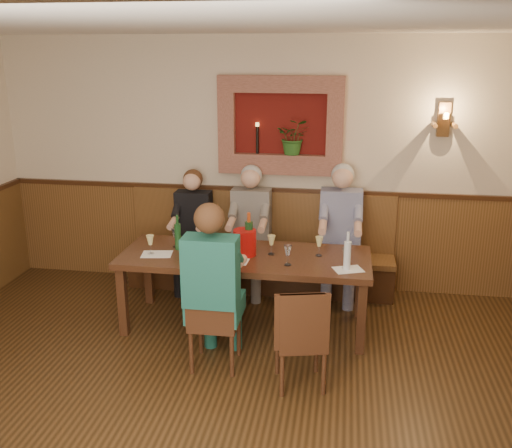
{
  "coord_description": "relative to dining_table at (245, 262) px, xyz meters",
  "views": [
    {
      "loc": [
        0.91,
        -3.23,
        2.65
      ],
      "look_at": [
        0.1,
        1.9,
        1.05
      ],
      "focal_mm": 40.0,
      "sensor_mm": 36.0,
      "label": 1
    }
  ],
  "objects": [
    {
      "name": "wine_glass_9",
      "position": [
        -0.9,
        -0.12,
        0.17
      ],
      "size": [
        0.08,
        0.08,
        0.19
      ],
      "primitive_type": null,
      "color": "#D6CC80",
      "rests_on": "dining_table"
    },
    {
      "name": "wine_glass_5",
      "position": [
        -0.52,
        -0.17,
        0.17
      ],
      "size": [
        0.08,
        0.08,
        0.19
      ],
      "primitive_type": null,
      "color": "#D6CC80",
      "rests_on": "dining_table"
    },
    {
      "name": "ground_plane",
      "position": [
        0.0,
        -1.85,
        -0.68
      ],
      "size": [
        6.0,
        6.0,
        0.0
      ],
      "primitive_type": "plane",
      "color": "black",
      "rests_on": "ground"
    },
    {
      "name": "bench",
      "position": [
        0.0,
        0.94,
        -0.35
      ],
      "size": [
        3.0,
        0.45,
        1.11
      ],
      "color": "#381E0F",
      "rests_on": "ground"
    },
    {
      "name": "dining_table",
      "position": [
        0.0,
        0.0,
        0.0
      ],
      "size": [
        2.4,
        0.9,
        0.75
      ],
      "color": "#311D0E",
      "rests_on": "ground"
    },
    {
      "name": "tasting_sheet_a",
      "position": [
        -0.84,
        -0.12,
        0.08
      ],
      "size": [
        0.32,
        0.25,
        0.0
      ],
      "primitive_type": "cube",
      "rotation": [
        0.0,
        0.0,
        0.17
      ],
      "color": "white",
      "rests_on": "dining_table"
    },
    {
      "name": "wine_glass_0",
      "position": [
        0.25,
        0.05,
        0.17
      ],
      "size": [
        0.08,
        0.08,
        0.19
      ],
      "primitive_type": null,
      "color": "#D6CC80",
      "rests_on": "dining_table"
    },
    {
      "name": "wine_glass_1",
      "position": [
        -0.36,
        0.07,
        0.17
      ],
      "size": [
        0.08,
        0.08,
        0.19
      ],
      "primitive_type": null,
      "color": "white",
      "rests_on": "dining_table"
    },
    {
      "name": "wine_glass_3",
      "position": [
        0.43,
        -0.21,
        0.17
      ],
      "size": [
        0.08,
        0.08,
        0.19
      ],
      "primitive_type": null,
      "color": "white",
      "rests_on": "dining_table"
    },
    {
      "name": "tasting_sheet_b",
      "position": [
        -0.06,
        -0.19,
        0.08
      ],
      "size": [
        0.26,
        0.19,
        0.0
      ],
      "primitive_type": "cube",
      "rotation": [
        0.0,
        0.0,
        -0.05
      ],
      "color": "white",
      "rests_on": "dining_table"
    },
    {
      "name": "wall_niche",
      "position": [
        0.24,
        1.09,
        1.13
      ],
      "size": [
        1.36,
        0.3,
        1.06
      ],
      "color": "#57100C",
      "rests_on": "ground"
    },
    {
      "name": "wine_glass_8",
      "position": [
        0.96,
        -0.21,
        0.17
      ],
      "size": [
        0.08,
        0.08,
        0.19
      ],
      "primitive_type": null,
      "color": "white",
      "rests_on": "dining_table"
    },
    {
      "name": "wainscoting",
      "position": [
        0.0,
        -1.85,
        -0.09
      ],
      "size": [
        6.02,
        6.02,
        1.15
      ],
      "color": "#533617",
      "rests_on": "ground"
    },
    {
      "name": "person_bench_mid",
      "position": [
        -0.09,
        0.84,
        -0.08
      ],
      "size": [
        0.43,
        0.52,
        1.44
      ],
      "color": "#57514F",
      "rests_on": "ground"
    },
    {
      "name": "wall_sconce",
      "position": [
        1.9,
        1.08,
        1.27
      ],
      "size": [
        0.25,
        0.2,
        0.35
      ],
      "color": "#533617",
      "rests_on": "ground"
    },
    {
      "name": "water_bottle",
      "position": [
        0.97,
        -0.23,
        0.22
      ],
      "size": [
        0.08,
        0.08,
        0.35
      ],
      "rotation": [
        0.0,
        0.0,
        -0.29
      ],
      "color": "silver",
      "rests_on": "dining_table"
    },
    {
      "name": "room_shell",
      "position": [
        0.0,
        -1.85,
        1.21
      ],
      "size": [
        6.04,
        6.04,
        2.82
      ],
      "color": "beige",
      "rests_on": "ground"
    },
    {
      "name": "wine_glass_6",
      "position": [
        -0.73,
        0.13,
        0.17
      ],
      "size": [
        0.08,
        0.08,
        0.19
      ],
      "primitive_type": null,
      "color": "white",
      "rests_on": "dining_table"
    },
    {
      "name": "chair_near_left",
      "position": [
        -0.13,
        -0.78,
        -0.41
      ],
      "size": [
        0.41,
        0.41,
        0.92
      ],
      "rotation": [
        0.0,
        0.0,
        0.02
      ],
      "color": "#311D0E",
      "rests_on": "ground"
    },
    {
      "name": "wine_bottle_green_b",
      "position": [
        -0.68,
        0.05,
        0.22
      ],
      "size": [
        0.07,
        0.07,
        0.35
      ],
      "rotation": [
        0.0,
        0.0,
        -0.09
      ],
      "color": "#19471E",
      "rests_on": "dining_table"
    },
    {
      "name": "tasting_sheet_d",
      "position": [
        -0.41,
        -0.28,
        0.08
      ],
      "size": [
        0.32,
        0.27,
        0.0
      ],
      "primitive_type": "cube",
      "rotation": [
        0.0,
        0.0,
        0.33
      ],
      "color": "white",
      "rests_on": "dining_table"
    },
    {
      "name": "tasting_sheet_c",
      "position": [
        0.99,
        -0.24,
        0.08
      ],
      "size": [
        0.3,
        0.26,
        0.0
      ],
      "primitive_type": "cube",
      "rotation": [
        0.0,
        0.0,
        0.37
      ],
      "color": "white",
      "rests_on": "dining_table"
    },
    {
      "name": "person_bench_left",
      "position": [
        -0.75,
        0.84,
        -0.11
      ],
      "size": [
        0.4,
        0.49,
        1.37
      ],
      "color": "black",
      "rests_on": "ground"
    },
    {
      "name": "person_bench_right",
      "position": [
        0.89,
        0.84,
        -0.06
      ],
      "size": [
        0.45,
        0.55,
        1.49
      ],
      "color": "navy",
      "rests_on": "ground"
    },
    {
      "name": "person_chair_front",
      "position": [
        -0.13,
        -0.78,
        -0.05
      ],
      "size": [
        0.45,
        0.55,
        1.49
      ],
      "color": "#175051",
      "rests_on": "ground"
    },
    {
      "name": "wine_bottle_green_a",
      "position": [
        0.03,
        0.03,
        0.25
      ],
      "size": [
        0.08,
        0.08,
        0.41
      ],
      "rotation": [
        0.0,
        0.0,
        -0.05
      ],
      "color": "#19471E",
      "rests_on": "dining_table"
    },
    {
      "name": "wine_glass_7",
      "position": [
        -0.07,
        -0.13,
        0.17
      ],
      "size": [
        0.08,
        0.08,
        0.19
      ],
      "primitive_type": null,
      "color": "#D6CC80",
      "rests_on": "dining_table"
    },
    {
      "name": "spittoon_bucket",
      "position": [
        -0.0,
        -0.0,
        0.2
      ],
      "size": [
        0.22,
        0.22,
        0.25
      ],
      "primitive_type": "cylinder",
      "rotation": [
        0.0,
        0.0,
        0.02
      ],
      "color": "#BA0E0B",
      "rests_on": "dining_table"
    },
    {
      "name": "chair_near_right",
      "position": [
        0.63,
        -0.97,
        -0.42
      ],
      "size": [
        0.47,
        0.47,
        0.88
      ],
      "rotation": [
        0.0,
        0.0,
        0.23
      ],
      "color": "#311D0E",
      "rests_on": "ground"
    },
    {
      "name": "wine_glass_2",
      "position": [
        -0.13,
        -0.36,
        0.17
      ],
      "size": [
        0.08,
        0.08,
        0.19
      ],
      "primitive_type": null,
      "color": "#D6CC80",
      "rests_on": "dining_table"
    },
    {
      "name": "wine_glass_4",
      "position": [
        0.7,
        0.09,
        0.17
      ],
      "size": [
        0.08,
        0.08,
        0.19
      ],
      "primitive_type": null,
      "color": "#D6CC80",
      "rests_on": "dining_table"
    }
  ]
}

